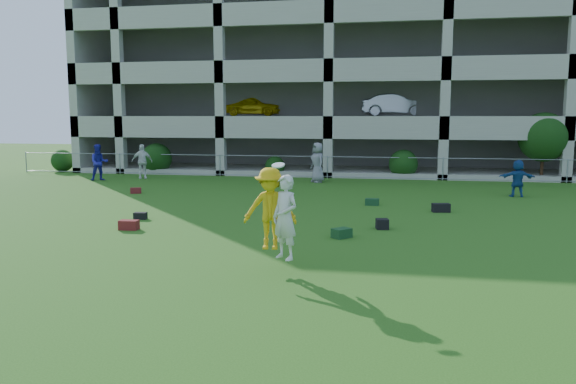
% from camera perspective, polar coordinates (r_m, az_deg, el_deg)
% --- Properties ---
extents(ground, '(100.00, 100.00, 0.00)m').
position_cam_1_polar(ground, '(11.85, -6.65, -8.56)').
color(ground, '#235114').
rests_on(ground, ground).
extents(bystander_a, '(1.15, 1.10, 1.87)m').
position_cam_1_polar(bystander_a, '(30.50, -18.64, 2.86)').
color(bystander_a, '#23219B').
rests_on(bystander_a, ground).
extents(bystander_b, '(1.16, 0.88, 1.83)m').
position_cam_1_polar(bystander_b, '(30.85, -14.62, 3.03)').
color(bystander_b, white).
rests_on(bystander_b, ground).
extents(bystander_c, '(1.09, 1.16, 2.00)m').
position_cam_1_polar(bystander_c, '(28.19, 3.02, 3.02)').
color(bystander_c, gray).
rests_on(bystander_c, ground).
extents(bystander_d, '(1.44, 0.49, 1.54)m').
position_cam_1_polar(bystander_d, '(24.98, 22.29, 1.31)').
color(bystander_d, '#1E498B').
rests_on(bystander_d, ground).
extents(bag_red_a, '(0.56, 0.32, 0.28)m').
position_cam_1_polar(bag_red_a, '(17.13, -15.86, -3.24)').
color(bag_red_a, '#581E0F').
rests_on(bag_red_a, ground).
extents(bag_black_b, '(0.43, 0.29, 0.22)m').
position_cam_1_polar(bag_black_b, '(18.76, -14.77, -2.36)').
color(bag_black_b, black).
rests_on(bag_black_b, ground).
extents(bag_green_c, '(0.60, 0.60, 0.26)m').
position_cam_1_polar(bag_green_c, '(15.48, 5.47, -4.17)').
color(bag_green_c, '#143715').
rests_on(bag_green_c, ground).
extents(crate_d, '(0.41, 0.41, 0.30)m').
position_cam_1_polar(crate_d, '(16.81, 9.55, -3.22)').
color(crate_d, black).
rests_on(crate_d, ground).
extents(bag_black_e, '(0.64, 0.40, 0.30)m').
position_cam_1_polar(bag_black_e, '(20.20, 15.27, -1.55)').
color(bag_black_e, black).
rests_on(bag_black_e, ground).
extents(bag_red_f, '(0.52, 0.43, 0.24)m').
position_cam_1_polar(bag_red_f, '(25.06, -15.20, 0.14)').
color(bag_red_f, '#5C210F').
rests_on(bag_red_f, ground).
extents(bag_green_g, '(0.52, 0.33, 0.25)m').
position_cam_1_polar(bag_green_g, '(21.20, 8.54, -1.00)').
color(bag_green_g, '#123219').
rests_on(bag_green_g, ground).
extents(frisbee_contest, '(1.37, 1.03, 2.03)m').
position_cam_1_polar(frisbee_contest, '(11.94, -1.41, -1.93)').
color(frisbee_contest, gold).
rests_on(frisbee_contest, ground).
extents(parking_garage, '(30.00, 14.00, 12.00)m').
position_cam_1_polar(parking_garage, '(38.80, 5.59, 11.70)').
color(parking_garage, '#9E998C').
rests_on(parking_garage, ground).
extents(fence, '(36.06, 0.06, 1.20)m').
position_cam_1_polar(fence, '(30.17, 4.02, 2.58)').
color(fence, gray).
rests_on(fence, ground).
extents(shrub_row, '(34.38, 2.52, 3.50)m').
position_cam_1_polar(shrub_row, '(30.64, 12.77, 4.17)').
color(shrub_row, '#163D11').
rests_on(shrub_row, ground).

